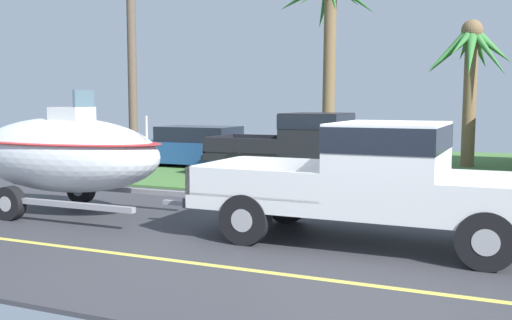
% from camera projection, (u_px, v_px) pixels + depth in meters
% --- Properties ---
extents(ground, '(36.00, 22.00, 0.11)m').
position_uv_depth(ground, '(443.00, 182.00, 16.72)').
color(ground, '#38383D').
extents(pickup_truck_towing, '(5.60, 2.14, 1.91)m').
position_uv_depth(pickup_truck_towing, '(387.00, 177.00, 9.34)').
color(pickup_truck_towing, silver).
rests_on(pickup_truck_towing, ground).
extents(boat_on_trailer, '(5.69, 2.23, 2.45)m').
position_uv_depth(boat_on_trailer, '(64.00, 154.00, 11.94)').
color(boat_on_trailer, gray).
rests_on(boat_on_trailer, ground).
extents(parked_pickup_background, '(5.72, 1.98, 1.89)m').
position_uv_depth(parked_pickup_background, '(316.00, 143.00, 16.83)').
color(parked_pickup_background, black).
rests_on(parked_pickup_background, ground).
extents(parked_sedan_near, '(4.51, 1.86, 1.38)m').
position_uv_depth(parked_sedan_near, '(204.00, 148.00, 19.98)').
color(parked_sedan_near, '#234C89').
rests_on(parked_sedan_near, ground).
extents(palm_tree_mid, '(3.67, 2.83, 6.71)m').
position_uv_depth(palm_tree_mid, '(328.00, 26.00, 20.68)').
color(palm_tree_mid, brown).
rests_on(palm_tree_mid, ground).
extents(palm_tree_far_left, '(3.10, 3.06, 4.89)m').
position_uv_depth(palm_tree_far_left, '(470.00, 59.00, 19.80)').
color(palm_tree_far_left, brown).
rests_on(palm_tree_far_left, ground).
extents(utility_pole, '(0.24, 1.80, 7.04)m').
position_uv_depth(utility_pole, '(132.00, 47.00, 16.09)').
color(utility_pole, brown).
rests_on(utility_pole, ground).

